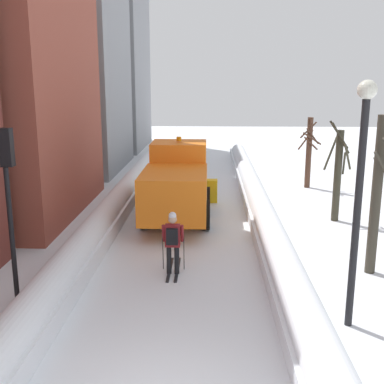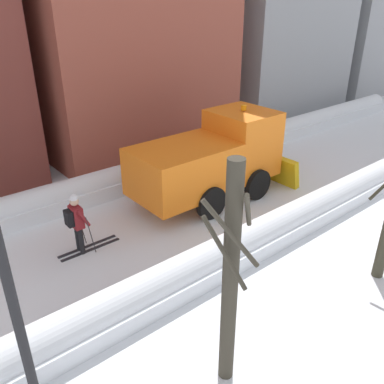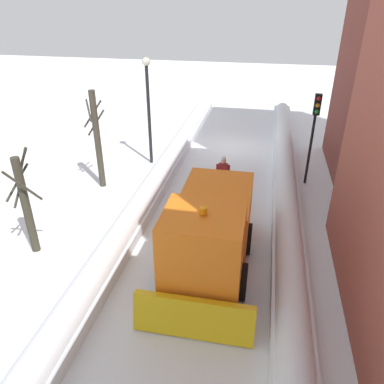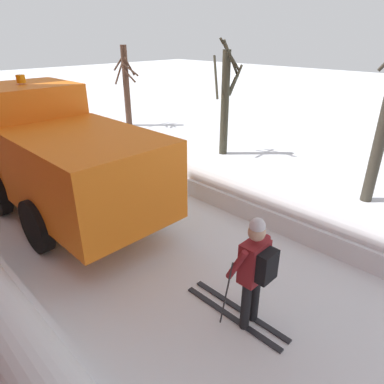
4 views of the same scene
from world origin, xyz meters
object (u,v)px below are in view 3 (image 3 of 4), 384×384
object	(u,v)px
bare_tree_mid	(26,203)
bare_tree_near	(97,139)
plow_truck	(210,231)
street_lamp	(148,99)
skier	(223,173)
traffic_light_pole	(314,123)

from	to	relation	value
bare_tree_mid	bare_tree_near	bearing A→B (deg)	-93.36
plow_truck	street_lamp	distance (m)	9.33
plow_truck	skier	bearing A→B (deg)	-87.45
bare_tree_near	bare_tree_mid	xyz separation A→B (m)	(0.30, 5.16, -0.39)
plow_truck	street_lamp	xyz separation A→B (m)	(4.37, -8.02, 1.90)
bare_tree_near	bare_tree_mid	size ratio (longest dim) A/B	1.14
skier	street_lamp	world-z (taller)	street_lamp
street_lamp	bare_tree_near	bearing A→B (deg)	64.31
street_lamp	bare_tree_mid	xyz separation A→B (m)	(1.77, 8.21, -1.47)
skier	traffic_light_pole	size ratio (longest dim) A/B	0.42
skier	street_lamp	size ratio (longest dim) A/B	0.34
traffic_light_pole	bare_tree_mid	xyz separation A→B (m)	(9.65, 7.18, -1.09)
skier	bare_tree_mid	xyz separation A→B (m)	(5.91, 5.46, 0.90)
bare_tree_near	street_lamp	bearing A→B (deg)	-115.69
traffic_light_pole	street_lamp	size ratio (longest dim) A/B	0.80
skier	bare_tree_near	world-z (taller)	bare_tree_near
plow_truck	bare_tree_mid	world-z (taller)	bare_tree_mid
skier	bare_tree_mid	bearing A→B (deg)	42.73
plow_truck	traffic_light_pole	world-z (taller)	traffic_light_pole
plow_truck	bare_tree_near	world-z (taller)	bare_tree_near
skier	plow_truck	bearing A→B (deg)	92.55
traffic_light_pole	street_lamp	world-z (taller)	street_lamp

